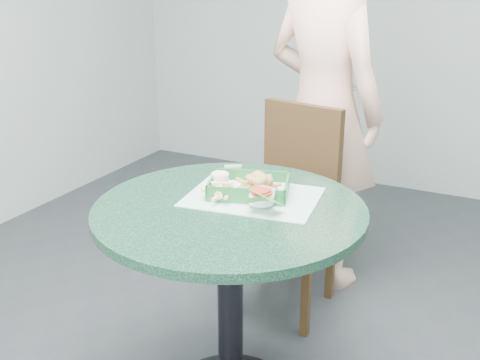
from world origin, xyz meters
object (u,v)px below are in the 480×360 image
at_px(diner_person, 324,83).
at_px(dining_chair, 293,195).
at_px(food_basket, 249,195).
at_px(crab_sandwich, 255,190).
at_px(sauce_ramekin, 224,180).
at_px(cafe_table, 230,258).

bearing_deg(diner_person, dining_chair, 103.00).
distance_m(dining_chair, food_basket, 0.67).
bearing_deg(crab_sandwich, sauce_ramekin, 165.08).
xyz_separation_m(diner_person, crab_sandwich, (0.09, -0.95, -0.19)).
xyz_separation_m(diner_person, sauce_ramekin, (-0.05, -0.92, -0.19)).
relative_size(cafe_table, food_basket, 3.39).
relative_size(diner_person, food_basket, 7.62).
bearing_deg(cafe_table, dining_chair, 95.02).
xyz_separation_m(dining_chair, sauce_ramekin, (-0.02, -0.62, 0.27)).
distance_m(crab_sandwich, sauce_ramekin, 0.14).
bearing_deg(sauce_ramekin, dining_chair, 87.86).
relative_size(dining_chair, diner_person, 0.47).
relative_size(food_basket, sauce_ramekin, 4.25).
distance_m(cafe_table, dining_chair, 0.75).
relative_size(dining_chair, crab_sandwich, 7.20).
relative_size(food_basket, crab_sandwich, 2.01).
height_order(dining_chair, food_basket, dining_chair).
relative_size(cafe_table, dining_chair, 0.95).
bearing_deg(diner_person, sauce_ramekin, 104.54).
relative_size(crab_sandwich, sauce_ramekin, 2.11).
distance_m(cafe_table, crab_sandwich, 0.24).
bearing_deg(diner_person, cafe_table, 109.75).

